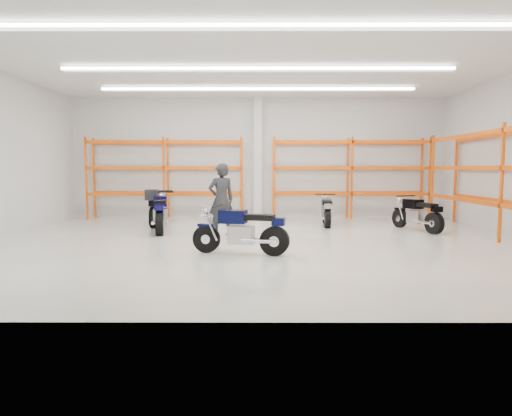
{
  "coord_description": "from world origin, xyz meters",
  "views": [
    {
      "loc": [
        -0.02,
        -11.39,
        1.87
      ],
      "look_at": [
        -0.05,
        0.5,
        0.83
      ],
      "focal_mm": 32.0,
      "sensor_mm": 36.0,
      "label": 1
    }
  ],
  "objects_px": {
    "motorcycle_main": "(244,232)",
    "motorcycle_back_b": "(160,214)",
    "standing_man": "(221,200)",
    "structural_column": "(258,158)",
    "motorcycle_back_a": "(157,208)",
    "motorcycle_back_d": "(418,215)",
    "motorcycle_back_c": "(326,211)"
  },
  "relations": [
    {
      "from": "motorcycle_back_b",
      "to": "motorcycle_main",
      "type": "bearing_deg",
      "value": -53.68
    },
    {
      "from": "motorcycle_main",
      "to": "standing_man",
      "type": "distance_m",
      "value": 2.86
    },
    {
      "from": "motorcycle_main",
      "to": "structural_column",
      "type": "distance_m",
      "value": 7.64
    },
    {
      "from": "motorcycle_back_c",
      "to": "motorcycle_back_d",
      "type": "distance_m",
      "value": 2.86
    },
    {
      "from": "motorcycle_main",
      "to": "motorcycle_back_c",
      "type": "distance_m",
      "value": 5.59
    },
    {
      "from": "motorcycle_back_b",
      "to": "motorcycle_back_c",
      "type": "bearing_deg",
      "value": 16.35
    },
    {
      "from": "standing_man",
      "to": "structural_column",
      "type": "relative_size",
      "value": 0.44
    },
    {
      "from": "motorcycle_main",
      "to": "motorcycle_back_d",
      "type": "distance_m",
      "value": 6.28
    },
    {
      "from": "motorcycle_main",
      "to": "motorcycle_back_b",
      "type": "distance_m",
      "value": 4.34
    },
    {
      "from": "motorcycle_back_b",
      "to": "motorcycle_back_c",
      "type": "height_order",
      "value": "motorcycle_back_b"
    },
    {
      "from": "motorcycle_back_b",
      "to": "motorcycle_back_d",
      "type": "height_order",
      "value": "motorcycle_back_b"
    },
    {
      "from": "motorcycle_back_d",
      "to": "structural_column",
      "type": "xyz_separation_m",
      "value": [
        -4.78,
        3.73,
        1.77
      ]
    },
    {
      "from": "motorcycle_back_a",
      "to": "motorcycle_back_c",
      "type": "distance_m",
      "value": 5.5
    },
    {
      "from": "motorcycle_main",
      "to": "motorcycle_back_d",
      "type": "relative_size",
      "value": 1.07
    },
    {
      "from": "motorcycle_back_a",
      "to": "motorcycle_back_d",
      "type": "xyz_separation_m",
      "value": [
        8.05,
        -1.28,
        -0.1
      ]
    },
    {
      "from": "motorcycle_back_a",
      "to": "motorcycle_back_d",
      "type": "distance_m",
      "value": 8.15
    },
    {
      "from": "motorcycle_back_b",
      "to": "structural_column",
      "type": "height_order",
      "value": "structural_column"
    },
    {
      "from": "motorcycle_back_a",
      "to": "motorcycle_back_b",
      "type": "bearing_deg",
      "value": -74.78
    },
    {
      "from": "motorcycle_back_a",
      "to": "motorcycle_back_b",
      "type": "height_order",
      "value": "motorcycle_back_a"
    },
    {
      "from": "motorcycle_back_a",
      "to": "motorcycle_back_b",
      "type": "relative_size",
      "value": 1.01
    },
    {
      "from": "motorcycle_back_d",
      "to": "standing_man",
      "type": "distance_m",
      "value": 5.89
    },
    {
      "from": "motorcycle_back_c",
      "to": "motorcycle_back_d",
      "type": "xyz_separation_m",
      "value": [
        2.55,
        -1.29,
        0.01
      ]
    },
    {
      "from": "motorcycle_back_b",
      "to": "motorcycle_back_a",
      "type": "bearing_deg",
      "value": 105.22
    },
    {
      "from": "motorcycle_back_a",
      "to": "motorcycle_main",
      "type": "bearing_deg",
      "value": -59.18
    },
    {
      "from": "structural_column",
      "to": "motorcycle_back_a",
      "type": "bearing_deg",
      "value": -143.24
    },
    {
      "from": "motorcycle_back_a",
      "to": "motorcycle_back_d",
      "type": "relative_size",
      "value": 1.18
    },
    {
      "from": "motorcycle_back_d",
      "to": "structural_column",
      "type": "relative_size",
      "value": 0.45
    },
    {
      "from": "standing_man",
      "to": "motorcycle_back_d",
      "type": "bearing_deg",
      "value": 167.19
    },
    {
      "from": "motorcycle_back_c",
      "to": "motorcycle_back_a",
      "type": "bearing_deg",
      "value": -179.97
    },
    {
      "from": "standing_man",
      "to": "motorcycle_back_b",
      "type": "bearing_deg",
      "value": -44.98
    },
    {
      "from": "motorcycle_back_c",
      "to": "motorcycle_back_d",
      "type": "bearing_deg",
      "value": -26.79
    },
    {
      "from": "standing_man",
      "to": "motorcycle_back_a",
      "type": "bearing_deg",
      "value": -67.43
    }
  ]
}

